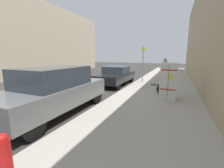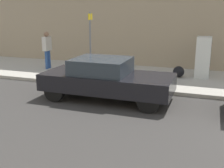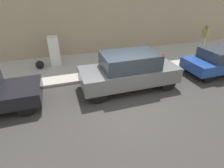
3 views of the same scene
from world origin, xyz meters
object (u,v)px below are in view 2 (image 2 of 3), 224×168
object	(u,v)px
discarded_refrigerator	(203,57)
parked_sedan_dark	(106,79)
street_sign_post	(90,43)
pedestrian_walking_far	(47,47)
trash_bag	(179,72)

from	to	relation	value
discarded_refrigerator	parked_sedan_dark	bearing A→B (deg)	-37.15
discarded_refrigerator	street_sign_post	size ratio (longest dim) A/B	0.63
parked_sedan_dark	pedestrian_walking_far	bearing A→B (deg)	-126.76
trash_bag	pedestrian_walking_far	xyz separation A→B (m)	(0.29, -6.24, 0.81)
discarded_refrigerator	pedestrian_walking_far	bearing A→B (deg)	-84.55
discarded_refrigerator	parked_sedan_dark	size ratio (longest dim) A/B	0.40
street_sign_post	pedestrian_walking_far	xyz separation A→B (m)	(-1.43, -2.92, -0.48)
discarded_refrigerator	trash_bag	distance (m)	1.19
discarded_refrigerator	trash_bag	world-z (taller)	discarded_refrigerator
trash_bag	pedestrian_walking_far	distance (m)	6.30
pedestrian_walking_far	trash_bag	bearing A→B (deg)	38.31
pedestrian_walking_far	parked_sedan_dark	xyz separation A→B (m)	(3.17, 4.25, -0.46)
pedestrian_walking_far	parked_sedan_dark	distance (m)	5.32
street_sign_post	parked_sedan_dark	size ratio (longest dim) A/B	0.63
pedestrian_walking_far	parked_sedan_dark	size ratio (longest dim) A/B	0.41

